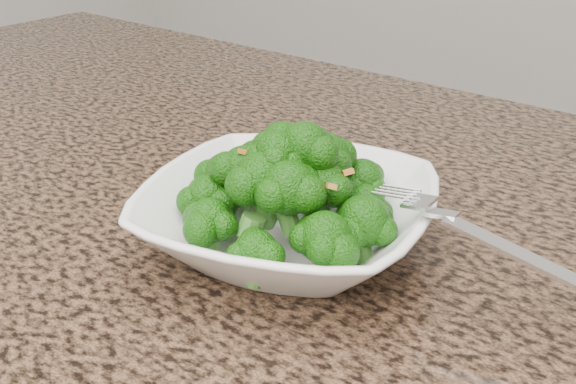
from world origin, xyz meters
The scene contains 5 objects.
granite_counter centered at (0.00, 0.30, 0.89)m, with size 1.64×1.04×0.03m, color brown.
bowl centered at (0.07, 0.36, 0.93)m, with size 0.22×0.22×0.05m, color white.
broccoli_pile centered at (0.07, 0.36, 0.99)m, with size 0.19×0.19×0.07m, color #185B0A, non-canonical shape.
garlic_topping centered at (0.07, 0.36, 1.03)m, with size 0.12×0.12×0.01m, color orange, non-canonical shape.
fork centered at (0.19, 0.38, 0.96)m, with size 0.19×0.03×0.01m, color silver, non-canonical shape.
Camera 1 is at (0.38, -0.02, 1.18)m, focal length 45.00 mm.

